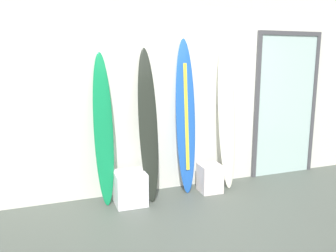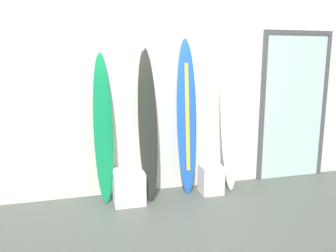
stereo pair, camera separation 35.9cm
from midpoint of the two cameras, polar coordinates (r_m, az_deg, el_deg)
The scene contains 9 objects.
ground at distance 3.99m, azimuth 2.76°, elevation -16.38°, with size 8.00×8.00×0.04m, color #4B524C.
wall_back at distance 4.78m, azimuth -3.23°, elevation 6.01°, with size 7.20×0.20×2.80m, color silver.
surfboard_emerald at distance 4.39m, azimuth -12.91°, elevation -0.60°, with size 0.25×0.34×1.91m.
surfboard_charcoal at distance 4.44m, azimuth -5.60°, elevation -0.05°, with size 0.26×0.43×1.96m.
surfboard_cobalt at distance 4.66m, azimuth 0.72°, elevation 1.30°, with size 0.29×0.31×2.09m.
surfboard_ivory at distance 4.88m, azimuth 7.56°, elevation 1.96°, with size 0.26×0.35×2.14m.
display_block_left at distance 4.85m, azimuth 4.80°, elevation -8.58°, with size 0.31×0.31×0.39m.
display_block_center at distance 4.49m, azimuth -8.59°, elevation -10.11°, with size 0.39×0.39×0.42m.
glass_door at distance 5.64m, azimuth 17.14°, elevation 3.69°, with size 1.13×0.06×2.22m.
Camera 1 is at (-1.58, -3.20, 1.82)m, focal length 36.96 mm.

